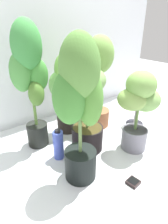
{
  "coord_description": "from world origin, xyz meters",
  "views": [
    {
      "loc": [
        -0.86,
        -0.97,
        1.02
      ],
      "look_at": [
        0.02,
        0.18,
        0.32
      ],
      "focal_mm": 30.15,
      "sensor_mm": 36.0,
      "label": 1
    }
  ],
  "objects_px": {
    "potted_plant_front_left": "(79,103)",
    "potted_plant_center": "(86,108)",
    "potted_plant_back_right": "(97,75)",
    "nutrient_bottle": "(58,145)",
    "potted_plant_back_left": "(30,75)",
    "potted_plant_back_center": "(67,90)",
    "potted_plant_front_right": "(139,105)",
    "floor_fan": "(137,106)",
    "hygrometer_box": "(133,182)"
  },
  "relations": [
    {
      "from": "potted_plant_front_left",
      "to": "potted_plant_back_right",
      "type": "height_order",
      "value": "potted_plant_front_left"
    },
    {
      "from": "potted_plant_center",
      "to": "potted_plant_back_center",
      "type": "xyz_separation_m",
      "value": [
        0.05,
        0.36,
        0.04
      ]
    },
    {
      "from": "potted_plant_back_left",
      "to": "potted_plant_front_left",
      "type": "distance_m",
      "value": 0.56
    },
    {
      "from": "potted_plant_back_center",
      "to": "nutrient_bottle",
      "type": "relative_size",
      "value": 2.93
    },
    {
      "from": "potted_plant_center",
      "to": "floor_fan",
      "type": "bearing_deg",
      "value": 0.85
    },
    {
      "from": "potted_plant_back_right",
      "to": "nutrient_bottle",
      "type": "relative_size",
      "value": 3.46
    },
    {
      "from": "hygrometer_box",
      "to": "floor_fan",
      "type": "height_order",
      "value": "floor_fan"
    },
    {
      "from": "potted_plant_back_right",
      "to": "hygrometer_box",
      "type": "xyz_separation_m",
      "value": [
        -0.33,
        -0.78,
        -0.53
      ]
    },
    {
      "from": "potted_plant_front_right",
      "to": "nutrient_bottle",
      "type": "relative_size",
      "value": 2.61
    },
    {
      "from": "potted_plant_back_left",
      "to": "potted_plant_center",
      "type": "distance_m",
      "value": 0.51
    },
    {
      "from": "floor_fan",
      "to": "nutrient_bottle",
      "type": "distance_m",
      "value": 0.93
    },
    {
      "from": "hygrometer_box",
      "to": "nutrient_bottle",
      "type": "xyz_separation_m",
      "value": [
        -0.27,
        0.55,
        0.11
      ]
    },
    {
      "from": "potted_plant_back_right",
      "to": "floor_fan",
      "type": "distance_m",
      "value": 0.53
    },
    {
      "from": "potted_plant_front_right",
      "to": "nutrient_bottle",
      "type": "bearing_deg",
      "value": 155.15
    },
    {
      "from": "potted_plant_center",
      "to": "potted_plant_back_left",
      "type": "bearing_deg",
      "value": 134.6
    },
    {
      "from": "potted_plant_center",
      "to": "floor_fan",
      "type": "distance_m",
      "value": 0.69
    },
    {
      "from": "potted_plant_back_center",
      "to": "nutrient_bottle",
      "type": "xyz_separation_m",
      "value": [
        -0.3,
        -0.32,
        -0.31
      ]
    },
    {
      "from": "potted_plant_back_right",
      "to": "hygrometer_box",
      "type": "relative_size",
      "value": 10.37
    },
    {
      "from": "potted_plant_front_left",
      "to": "nutrient_bottle",
      "type": "distance_m",
      "value": 0.53
    },
    {
      "from": "potted_plant_center",
      "to": "floor_fan",
      "type": "height_order",
      "value": "potted_plant_center"
    },
    {
      "from": "potted_plant_center",
      "to": "floor_fan",
      "type": "relative_size",
      "value": 2.07
    },
    {
      "from": "potted_plant_back_left",
      "to": "nutrient_bottle",
      "type": "height_order",
      "value": "potted_plant_back_left"
    },
    {
      "from": "potted_plant_back_right",
      "to": "potted_plant_back_center",
      "type": "xyz_separation_m",
      "value": [
        -0.29,
        0.09,
        -0.12
      ]
    },
    {
      "from": "potted_plant_front_right",
      "to": "hygrometer_box",
      "type": "xyz_separation_m",
      "value": [
        -0.34,
        -0.28,
        -0.4
      ]
    },
    {
      "from": "nutrient_bottle",
      "to": "potted_plant_back_center",
      "type": "bearing_deg",
      "value": 47.1
    },
    {
      "from": "potted_plant_front_right",
      "to": "floor_fan",
      "type": "relative_size",
      "value": 1.99
    },
    {
      "from": "potted_plant_front_right",
      "to": "potted_plant_back_left",
      "type": "relative_size",
      "value": 0.66
    },
    {
      "from": "potted_plant_back_left",
      "to": "potted_plant_back_center",
      "type": "relative_size",
      "value": 1.35
    },
    {
      "from": "potted_plant_back_left",
      "to": "nutrient_bottle",
      "type": "relative_size",
      "value": 3.96
    },
    {
      "from": "potted_plant_center",
      "to": "hygrometer_box",
      "type": "distance_m",
      "value": 0.64
    },
    {
      "from": "potted_plant_front_left",
      "to": "potted_plant_back_right",
      "type": "bearing_deg",
      "value": 40.86
    },
    {
      "from": "potted_plant_front_right",
      "to": "potted_plant_back_right",
      "type": "height_order",
      "value": "potted_plant_back_right"
    },
    {
      "from": "potted_plant_front_left",
      "to": "potted_plant_center",
      "type": "distance_m",
      "value": 0.39
    },
    {
      "from": "nutrient_bottle",
      "to": "floor_fan",
      "type": "bearing_deg",
      "value": -1.51
    },
    {
      "from": "nutrient_bottle",
      "to": "potted_plant_front_right",
      "type": "bearing_deg",
      "value": -24.85
    },
    {
      "from": "potted_plant_front_right",
      "to": "nutrient_bottle",
      "type": "distance_m",
      "value": 0.72
    },
    {
      "from": "potted_plant_back_left",
      "to": "hygrometer_box",
      "type": "height_order",
      "value": "potted_plant_back_left"
    },
    {
      "from": "potted_plant_center",
      "to": "nutrient_bottle",
      "type": "height_order",
      "value": "potted_plant_center"
    },
    {
      "from": "potted_plant_back_right",
      "to": "nutrient_bottle",
      "type": "xyz_separation_m",
      "value": [
        -0.6,
        -0.23,
        -0.42
      ]
    },
    {
      "from": "potted_plant_back_left",
      "to": "hygrometer_box",
      "type": "distance_m",
      "value": 1.09
    },
    {
      "from": "potted_plant_center",
      "to": "potted_plant_back_center",
      "type": "relative_size",
      "value": 0.93
    },
    {
      "from": "potted_plant_front_left",
      "to": "potted_plant_center",
      "type": "xyz_separation_m",
      "value": [
        0.24,
        0.24,
        -0.19
      ]
    },
    {
      "from": "potted_plant_front_right",
      "to": "potted_plant_back_center",
      "type": "relative_size",
      "value": 0.89
    },
    {
      "from": "potted_plant_front_right",
      "to": "potted_plant_center",
      "type": "xyz_separation_m",
      "value": [
        -0.35,
        0.24,
        -0.02
      ]
    },
    {
      "from": "hygrometer_box",
      "to": "floor_fan",
      "type": "bearing_deg",
      "value": -147.59
    },
    {
      "from": "potted_plant_front_right",
      "to": "potted_plant_back_right",
      "type": "distance_m",
      "value": 0.53
    },
    {
      "from": "hygrometer_box",
      "to": "floor_fan",
      "type": "relative_size",
      "value": 0.25
    },
    {
      "from": "potted_plant_back_center",
      "to": "potted_plant_center",
      "type": "bearing_deg",
      "value": -97.36
    },
    {
      "from": "potted_plant_center",
      "to": "potted_plant_back_center",
      "type": "distance_m",
      "value": 0.36
    },
    {
      "from": "potted_plant_front_right",
      "to": "potted_plant_back_left",
      "type": "distance_m",
      "value": 0.89
    }
  ]
}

